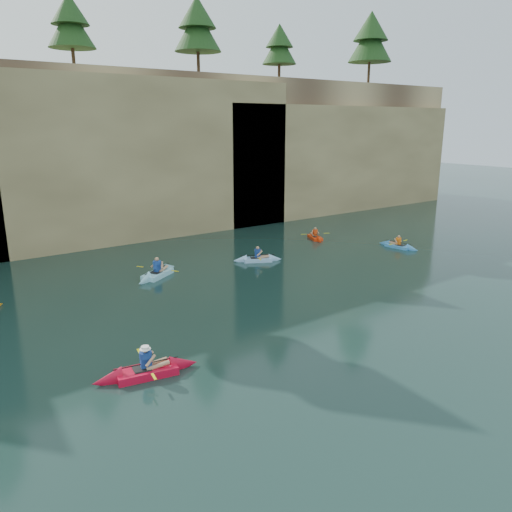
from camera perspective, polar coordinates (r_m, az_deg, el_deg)
ground at (r=17.68m, az=11.32°, el=-12.42°), size 160.00×160.00×0.00m
cliff at (r=42.23m, az=-19.83°, el=11.39°), size 70.00×16.00×12.00m
cliff_slab_center at (r=35.92m, az=-13.30°, el=10.89°), size 24.00×2.40×11.40m
cliff_slab_east at (r=47.35m, az=10.11°, el=11.02°), size 26.00×2.40×9.84m
sea_cave_center at (r=34.00m, az=-21.82°, el=3.00°), size 3.50×1.00×3.20m
sea_cave_east at (r=39.48m, az=-1.79°, el=6.58°), size 5.00×1.00×4.50m
main_kayaker at (r=17.17m, az=-12.41°, el=-12.71°), size 3.57×2.35×1.30m
kayaker_ltblue_near at (r=29.82m, az=0.18°, el=-0.35°), size 2.94×2.09×1.16m
kayaker_red_far at (r=35.88m, az=6.77°, el=2.17°), size 1.95×2.87×1.05m
kayaker_ltblue_mid at (r=27.42m, az=-11.19°, el=-1.99°), size 3.40×2.57×1.34m
kayaker_blue_east at (r=34.39m, az=15.94°, el=1.12°), size 2.11×3.03×1.05m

